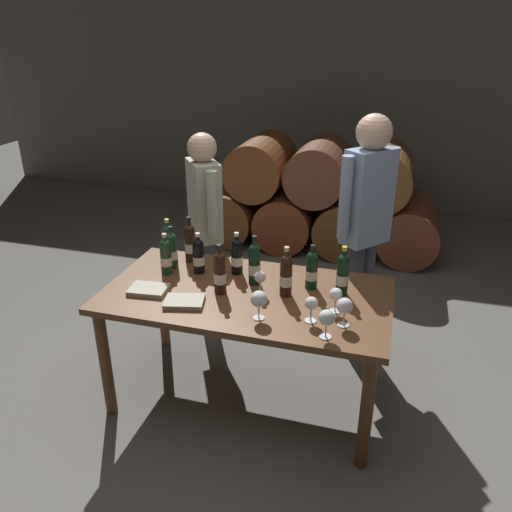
{
  "coord_description": "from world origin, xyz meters",
  "views": [
    {
      "loc": [
        0.79,
        -2.54,
        2.21
      ],
      "look_at": [
        0.0,
        0.2,
        0.91
      ],
      "focal_mm": 35.64,
      "sensor_mm": 36.0,
      "label": 1
    }
  ],
  "objects_px": {
    "wine_bottle_10": "(190,242)",
    "wine_bottle_2": "(343,274)",
    "wine_bottle_7": "(254,263)",
    "wine_glass_5": "(311,304)",
    "dining_table": "(247,306)",
    "wine_bottle_3": "(172,250)",
    "wine_bottle_4": "(220,272)",
    "leather_ledger": "(184,302)",
    "wine_bottle_9": "(286,275)",
    "wine_glass_2": "(327,318)",
    "sommelier_presenting": "(366,216)",
    "wine_glass_1": "(336,295)",
    "wine_bottle_1": "(237,256)",
    "wine_glass_0": "(260,278)",
    "wine_glass_4": "(259,300)",
    "wine_glass_3": "(345,307)",
    "wine_bottle_0": "(312,269)",
    "wine_bottle_6": "(199,255)",
    "tasting_notebook": "(148,290)",
    "wine_bottle_8": "(166,256)",
    "taster_seated_left": "(205,218)",
    "wine_bottle_5": "(168,242)"
  },
  "relations": [
    {
      "from": "wine_bottle_3",
      "to": "wine_glass_5",
      "type": "bearing_deg",
      "value": -22.62
    },
    {
      "from": "wine_bottle_5",
      "to": "dining_table",
      "type": "bearing_deg",
      "value": -25.03
    },
    {
      "from": "wine_bottle_2",
      "to": "wine_bottle_7",
      "type": "height_order",
      "value": "wine_bottle_7"
    },
    {
      "from": "wine_bottle_0",
      "to": "taster_seated_left",
      "type": "distance_m",
      "value": 1.05
    },
    {
      "from": "wine_bottle_4",
      "to": "leather_ledger",
      "type": "height_order",
      "value": "wine_bottle_4"
    },
    {
      "from": "wine_bottle_5",
      "to": "wine_glass_1",
      "type": "xyz_separation_m",
      "value": [
        1.18,
        -0.38,
        -0.02
      ]
    },
    {
      "from": "wine_bottle_8",
      "to": "leather_ledger",
      "type": "relative_size",
      "value": 1.24
    },
    {
      "from": "wine_glass_3",
      "to": "wine_glass_4",
      "type": "height_order",
      "value": "wine_glass_4"
    },
    {
      "from": "wine_bottle_0",
      "to": "leather_ledger",
      "type": "distance_m",
      "value": 0.77
    },
    {
      "from": "wine_glass_1",
      "to": "leather_ledger",
      "type": "bearing_deg",
      "value": -169.75
    },
    {
      "from": "wine_bottle_0",
      "to": "wine_glass_5",
      "type": "xyz_separation_m",
      "value": [
        0.07,
        -0.38,
        -0.02
      ]
    },
    {
      "from": "leather_ledger",
      "to": "wine_bottle_4",
      "type": "bearing_deg",
      "value": 37.85
    },
    {
      "from": "wine_bottle_2",
      "to": "wine_glass_3",
      "type": "relative_size",
      "value": 1.89
    },
    {
      "from": "dining_table",
      "to": "wine_glass_2",
      "type": "relative_size",
      "value": 10.85
    },
    {
      "from": "wine_bottle_6",
      "to": "wine_bottle_8",
      "type": "xyz_separation_m",
      "value": [
        -0.19,
        -0.07,
        0.0
      ]
    },
    {
      "from": "wine_glass_0",
      "to": "wine_glass_4",
      "type": "height_order",
      "value": "wine_glass_4"
    },
    {
      "from": "wine_glass_3",
      "to": "wine_glass_5",
      "type": "xyz_separation_m",
      "value": [
        -0.17,
        -0.01,
        -0.01
      ]
    },
    {
      "from": "wine_bottle_6",
      "to": "wine_glass_0",
      "type": "relative_size",
      "value": 1.87
    },
    {
      "from": "wine_bottle_1",
      "to": "wine_glass_0",
      "type": "relative_size",
      "value": 1.91
    },
    {
      "from": "wine_bottle_2",
      "to": "wine_glass_4",
      "type": "relative_size",
      "value": 1.85
    },
    {
      "from": "dining_table",
      "to": "wine_bottle_1",
      "type": "xyz_separation_m",
      "value": [
        -0.14,
        0.23,
        0.21
      ]
    },
    {
      "from": "wine_bottle_7",
      "to": "wine_glass_5",
      "type": "height_order",
      "value": "wine_bottle_7"
    },
    {
      "from": "wine_bottle_9",
      "to": "sommelier_presenting",
      "type": "bearing_deg",
      "value": 61.82
    },
    {
      "from": "wine_bottle_1",
      "to": "wine_bottle_4",
      "type": "xyz_separation_m",
      "value": [
        -0.01,
        -0.28,
        0.01
      ]
    },
    {
      "from": "wine_bottle_4",
      "to": "wine_glass_3",
      "type": "distance_m",
      "value": 0.77
    },
    {
      "from": "wine_bottle_10",
      "to": "wine_bottle_2",
      "type": "bearing_deg",
      "value": -9.95
    },
    {
      "from": "wine_bottle_0",
      "to": "wine_bottle_4",
      "type": "xyz_separation_m",
      "value": [
        -0.51,
        -0.21,
        0.01
      ]
    },
    {
      "from": "wine_glass_2",
      "to": "taster_seated_left",
      "type": "height_order",
      "value": "taster_seated_left"
    },
    {
      "from": "dining_table",
      "to": "wine_glass_1",
      "type": "relative_size",
      "value": 11.6
    },
    {
      "from": "wine_bottle_4",
      "to": "wine_glass_4",
      "type": "height_order",
      "value": "wine_bottle_4"
    },
    {
      "from": "dining_table",
      "to": "wine_glass_4",
      "type": "xyz_separation_m",
      "value": [
        0.15,
        -0.26,
        0.21
      ]
    },
    {
      "from": "wine_bottle_9",
      "to": "wine_glass_2",
      "type": "height_order",
      "value": "wine_bottle_9"
    },
    {
      "from": "sommelier_presenting",
      "to": "taster_seated_left",
      "type": "distance_m",
      "value": 1.16
    },
    {
      "from": "wine_bottle_2",
      "to": "wine_bottle_4",
      "type": "relative_size",
      "value": 0.99
    },
    {
      "from": "wine_glass_0",
      "to": "wine_glass_2",
      "type": "xyz_separation_m",
      "value": [
        0.45,
        -0.35,
        0.01
      ]
    },
    {
      "from": "wine_glass_0",
      "to": "sommelier_presenting",
      "type": "distance_m",
      "value": 0.93
    },
    {
      "from": "wine_glass_3",
      "to": "wine_bottle_8",
      "type": "bearing_deg",
      "value": 164.95
    },
    {
      "from": "dining_table",
      "to": "wine_bottle_6",
      "type": "bearing_deg",
      "value": 155.09
    },
    {
      "from": "wine_bottle_8",
      "to": "wine_glass_2",
      "type": "height_order",
      "value": "wine_bottle_8"
    },
    {
      "from": "dining_table",
      "to": "wine_bottle_7",
      "type": "bearing_deg",
      "value": 84.26
    },
    {
      "from": "wine_bottle_4",
      "to": "wine_bottle_9",
      "type": "distance_m",
      "value": 0.39
    },
    {
      "from": "wine_glass_1",
      "to": "wine_glass_4",
      "type": "bearing_deg",
      "value": -154.57
    },
    {
      "from": "wine_bottle_10",
      "to": "wine_bottle_7",
      "type": "bearing_deg",
      "value": -21.31
    },
    {
      "from": "dining_table",
      "to": "wine_bottle_3",
      "type": "bearing_deg",
      "value": 160.73
    },
    {
      "from": "wine_glass_0",
      "to": "taster_seated_left",
      "type": "distance_m",
      "value": 0.94
    },
    {
      "from": "wine_bottle_2",
      "to": "dining_table",
      "type": "bearing_deg",
      "value": -165.73
    },
    {
      "from": "wine_bottle_1",
      "to": "wine_glass_0",
      "type": "xyz_separation_m",
      "value": [
        0.21,
        -0.22,
        -0.02
      ]
    },
    {
      "from": "wine_bottle_10",
      "to": "wine_glass_2",
      "type": "relative_size",
      "value": 2.0
    },
    {
      "from": "wine_glass_2",
      "to": "sommelier_presenting",
      "type": "xyz_separation_m",
      "value": [
        0.09,
        1.1,
        0.17
      ]
    },
    {
      "from": "wine_glass_2",
      "to": "tasting_notebook",
      "type": "relative_size",
      "value": 0.71
    }
  ]
}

